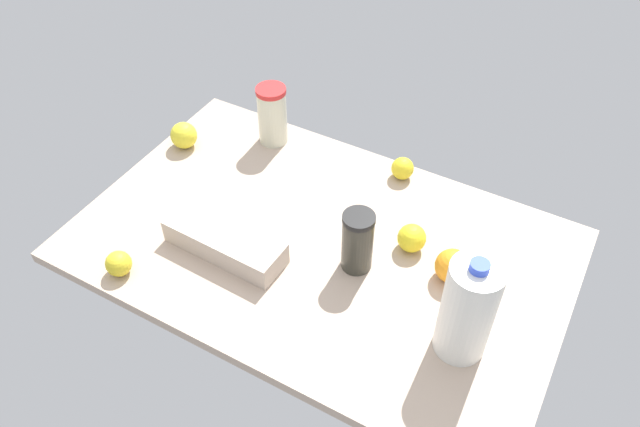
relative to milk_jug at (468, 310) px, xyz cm
name	(u,v)px	position (x,y,z in cm)	size (l,w,h in cm)	color
countertop	(320,246)	(-40.53, 11.72, -14.13)	(120.00, 76.00, 3.00)	tan
milk_jug	(468,310)	(0.00, 0.00, 0.00)	(11.04, 11.04, 26.82)	white
tumbler_cup	(272,115)	(-72.42, 40.85, -3.64)	(8.57, 8.57, 17.89)	beige
egg_carton	(225,242)	(-59.18, -2.13, -9.47)	(30.64, 10.28, 6.31)	#C3B1A1
shaker_bottle	(358,241)	(-29.33, 9.48, -4.36)	(7.61, 7.61, 16.46)	#35342C
lemon_far_back	(412,238)	(-20.10, 20.89, -9.09)	(7.07, 7.07, 7.07)	yellow
orange_loose	(452,266)	(-8.22, 16.76, -8.51)	(8.23, 8.23, 8.23)	orange
lemon_beside_bowl	(403,168)	(-32.76, 44.10, -9.54)	(6.18, 6.18, 6.18)	yellow
lemon_by_jug	(119,264)	(-77.06, -19.83, -9.54)	(6.18, 6.18, 6.18)	yellow
lemon_near_front	(184,135)	(-93.44, 25.87, -8.78)	(7.68, 7.68, 7.68)	yellow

